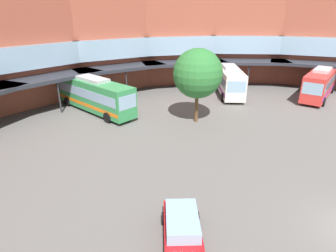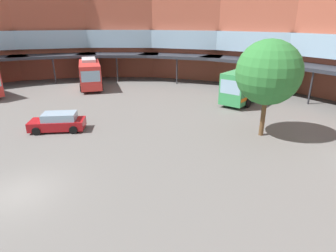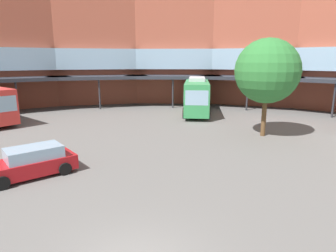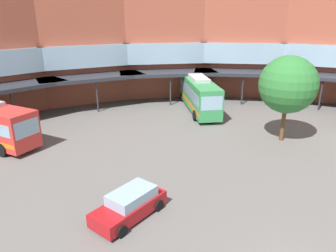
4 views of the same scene
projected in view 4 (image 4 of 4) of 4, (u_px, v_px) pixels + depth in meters
station_building at (177, 33)px, 32.90m from camera, size 76.75×34.75×18.55m
bus_1 at (198, 93)px, 36.72m from camera, size 3.15×11.94×3.93m
parked_car at (130, 205)px, 17.30m from camera, size 4.48×4.28×1.53m
plaza_tree at (288, 85)px, 26.57m from camera, size 4.88×4.88×7.48m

